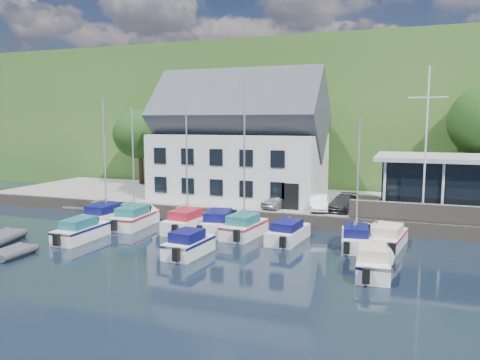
{
  "coord_description": "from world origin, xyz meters",
  "views": [
    {
      "loc": [
        6.74,
        -21.31,
        7.62
      ],
      "look_at": [
        -4.24,
        9.0,
        3.55
      ],
      "focal_mm": 35.0,
      "sensor_mm": 36.0,
      "label": 1
    }
  ],
  "objects": [
    {
      "name": "ground",
      "position": [
        0.0,
        0.0,
        0.0
      ],
      "size": [
        180.0,
        180.0,
        0.0
      ],
      "primitive_type": "plane",
      "color": "black",
      "rests_on": "ground"
    },
    {
      "name": "flagpole",
      "position": [
        7.76,
        11.93,
        6.09
      ],
      "size": [
        2.45,
        0.2,
        10.19
      ],
      "primitive_type": null,
      "color": "silver",
      "rests_on": "quay"
    },
    {
      "name": "harbor_building",
      "position": [
        -7.0,
        16.5,
        5.35
      ],
      "size": [
        14.4,
        8.2,
        8.7
      ],
      "primitive_type": null,
      "color": "silver",
      "rests_on": "quay"
    },
    {
      "name": "boat_r1_5",
      "position": [
        -0.31,
        7.17,
        0.68
      ],
      "size": [
        2.45,
        6.15,
        1.36
      ],
      "primitive_type": null,
      "rotation": [
        0.0,
        0.0,
        -0.11
      ],
      "color": "silver",
      "rests_on": "ground"
    },
    {
      "name": "quay",
      "position": [
        0.0,
        17.5,
        0.5
      ],
      "size": [
        60.0,
        13.0,
        1.0
      ],
      "primitive_type": "cube",
      "color": "gray",
      "rests_on": "ground"
    },
    {
      "name": "gangway",
      "position": [
        -16.5,
        9.0,
        0.0
      ],
      "size": [
        1.2,
        6.0,
        1.4
      ],
      "primitive_type": null,
      "color": "silver",
      "rests_on": "ground"
    },
    {
      "name": "boat_r1_0",
      "position": [
        -14.23,
        7.4,
        4.7
      ],
      "size": [
        2.42,
        6.75,
        9.4
      ],
      "primitive_type": null,
      "rotation": [
        0.0,
        0.0,
        -0.05
      ],
      "color": "silver",
      "rests_on": "ground"
    },
    {
      "name": "field_patch",
      "position": [
        8.0,
        70.0,
        16.15
      ],
      "size": [
        50.0,
        30.0,
        0.3
      ],
      "primitive_type": "cube",
      "color": "#556532",
      "rests_on": "hillside"
    },
    {
      "name": "car_silver",
      "position": [
        -2.59,
        12.96,
        1.56
      ],
      "size": [
        2.26,
        3.55,
        1.13
      ],
      "primitive_type": "imported",
      "rotation": [
        0.0,
        0.0,
        -0.31
      ],
      "color": "#A8A9AD",
      "rests_on": "quay"
    },
    {
      "name": "tree_2",
      "position": [
        -3.71,
        21.38,
        6.12
      ],
      "size": [
        7.49,
        7.49,
        10.24
      ],
      "primitive_type": null,
      "color": "black",
      "rests_on": "quay"
    },
    {
      "name": "club_pavilion",
      "position": [
        11.0,
        16.0,
        3.05
      ],
      "size": [
        13.2,
        7.2,
        4.1
      ],
      "primitive_type": null,
      "color": "black",
      "rests_on": "quay"
    },
    {
      "name": "car_dgrey",
      "position": [
        2.26,
        13.6,
        1.57
      ],
      "size": [
        2.2,
        4.12,
        1.14
      ],
      "primitive_type": "imported",
      "rotation": [
        0.0,
        0.0,
        -0.16
      ],
      "color": "#29282D",
      "rests_on": "quay"
    },
    {
      "name": "quay_face",
      "position": [
        0.0,
        11.0,
        0.5
      ],
      "size": [
        60.0,
        0.3,
        1.0
      ],
      "primitive_type": "cube",
      "color": "#5E554B",
      "rests_on": "ground"
    },
    {
      "name": "hillside",
      "position": [
        0.0,
        62.0,
        8.0
      ],
      "size": [
        160.0,
        75.0,
        16.0
      ],
      "primitive_type": "cube",
      "color": "#2B541F",
      "rests_on": "ground"
    },
    {
      "name": "dinghy_0",
      "position": [
        -17.33,
        0.8,
        0.38
      ],
      "size": [
        2.65,
        3.59,
        0.75
      ],
      "primitive_type": null,
      "rotation": [
        0.0,
        0.0,
        0.24
      ],
      "color": "#39383E",
      "rests_on": "ground"
    },
    {
      "name": "dinghy_1",
      "position": [
        -14.15,
        -1.55,
        0.32
      ],
      "size": [
        1.69,
        2.77,
        0.64
      ],
      "primitive_type": null,
      "rotation": [
        0.0,
        0.0,
        0.02
      ],
      "color": "#39383E",
      "rests_on": "ground"
    },
    {
      "name": "boat_r2_2",
      "position": [
        -4.87,
        2.16,
        0.74
      ],
      "size": [
        2.23,
        5.07,
        1.47
      ],
      "primitive_type": null,
      "rotation": [
        0.0,
        0.0,
        -0.09
      ],
      "color": "silver",
      "rests_on": "ground"
    },
    {
      "name": "boat_r1_6",
      "position": [
        3.93,
        7.15,
        4.16
      ],
      "size": [
        2.57,
        6.03,
        8.32
      ],
      "primitive_type": null,
      "rotation": [
        0.0,
        0.0,
        0.13
      ],
      "color": "silver",
      "rests_on": "ground"
    },
    {
      "name": "boat_r1_2",
      "position": [
        -7.6,
        7.52,
        4.71
      ],
      "size": [
        2.56,
        6.35,
        9.43
      ],
      "primitive_type": null,
      "rotation": [
        0.0,
        0.0,
        -0.1
      ],
      "color": "silver",
      "rests_on": "ground"
    },
    {
      "name": "boat_r1_1",
      "position": [
        -11.82,
        7.43,
        4.64
      ],
      "size": [
        2.37,
        6.28,
        9.28
      ],
      "primitive_type": null,
      "rotation": [
        0.0,
        0.0,
        0.05
      ],
      "color": "silver",
      "rests_on": "ground"
    },
    {
      "name": "tree_0",
      "position": [
        -20.05,
        21.67,
        4.91
      ],
      "size": [
        5.72,
        5.72,
        7.81
      ],
      "primitive_type": null,
      "color": "black",
      "rests_on": "quay"
    },
    {
      "name": "boat_r2_0",
      "position": [
        -12.92,
        2.92,
        0.73
      ],
      "size": [
        1.76,
        5.98,
        1.46
      ],
      "primitive_type": null,
      "rotation": [
        0.0,
        0.0,
        0.0
      ],
      "color": "silver",
      "rests_on": "ground"
    },
    {
      "name": "boat_r2_4",
      "position": [
        5.28,
        2.3,
        0.74
      ],
      "size": [
        2.14,
        5.64,
        1.49
      ],
      "primitive_type": null,
      "rotation": [
        0.0,
        0.0,
        0.07
      ],
      "color": "silver",
      "rests_on": "ground"
    },
    {
      "name": "boat_r1_3",
      "position": [
        -5.33,
        7.86,
        0.78
      ],
      "size": [
        3.03,
        6.53,
        1.56
      ],
      "primitive_type": null,
      "rotation": [
        0.0,
        0.0,
        0.17
      ],
      "color": "silver",
      "rests_on": "ground"
    },
    {
      "name": "car_blue",
      "position": [
        6.05,
        13.99,
        1.61
      ],
      "size": [
        2.31,
        3.79,
        1.21
      ],
      "primitive_type": "imported",
      "rotation": [
        0.0,
        0.0,
        0.28
      ],
      "color": "navy",
      "rests_on": "quay"
    },
    {
      "name": "boat_r1_7",
      "position": [
        5.74,
        7.86,
        0.7
      ],
      "size": [
        2.79,
        6.36,
        1.39
      ],
      "primitive_type": null,
      "rotation": [
        0.0,
        0.0,
        -0.15
      ],
      "color": "silver",
      "rests_on": "ground"
    },
    {
      "name": "car_white",
      "position": [
        0.5,
        13.06,
        1.6
      ],
      "size": [
        2.06,
        3.81,
        1.19
      ],
      "primitive_type": "imported",
      "rotation": [
        0.0,
        0.0,
        0.23
      ],
      "color": "silver",
      "rests_on": "quay"
    },
    {
      "name": "boat_r1_4",
      "position": [
        -3.34,
        7.33,
        4.66
      ],
      "size": [
        2.65,
        5.84,
        9.32
      ],
      "primitive_type": null,
      "rotation": [
        0.0,
        0.0,
        -0.12
      ],
      "color": "silver",
      "rests_on": "ground"
    },
    {
      "name": "tree_1",
      "position": [
        -11.82,
        21.99,
        5.79
      ],
      "size": [
        7.0,
        7.0,
        9.57
      ],
      "primitive_type": null,
      "color": "black",
      "rests_on": "quay"
    }
  ]
}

